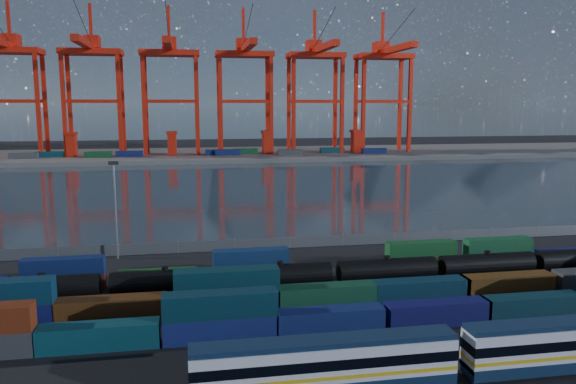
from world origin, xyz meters
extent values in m
plane|color=black|center=(0.00, 0.00, 0.00)|extent=(700.00, 700.00, 0.00)
plane|color=#2C3940|center=(0.00, 105.00, 0.01)|extent=(700.00, 700.00, 0.00)
cube|color=#514F4C|center=(0.00, 210.00, 1.00)|extent=(700.00, 70.00, 2.00)
cone|color=#1E2630|center=(-200.00, 1600.00, 260.00)|extent=(1100.00, 1100.00, 520.00)
cone|color=#1E2630|center=(200.00, 1600.00, 230.00)|extent=(1040.00, 1040.00, 460.00)
cone|color=#1E2630|center=(600.00, 1600.00, 190.00)|extent=(960.00, 960.00, 380.00)
cone|color=#1E2630|center=(950.00, 1600.00, 150.00)|extent=(840.00, 840.00, 300.00)
cube|color=silver|center=(-6.18, -23.45, 2.82)|extent=(24.31, 2.92, 3.70)
cube|color=#0F213A|center=(-6.18, -23.45, 0.88)|extent=(24.31, 2.98, 1.17)
cube|color=#0F213A|center=(-6.18, -23.45, 4.91)|extent=(24.31, 2.63, 0.49)
cube|color=gold|center=(-6.18, -23.45, 2.04)|extent=(24.34, 3.01, 0.35)
cube|color=black|center=(-6.18, -23.45, 3.21)|extent=(24.34, 3.01, 0.97)
cube|color=black|center=(2.33, -23.45, 0.34)|extent=(2.92, 1.95, 0.68)
cube|color=black|center=(11.31, -23.45, 0.34)|extent=(2.92, 1.95, 0.68)
cube|color=#0E3E4A|center=(-27.73, -10.14, 1.37)|extent=(12.63, 2.57, 2.74)
cube|color=navy|center=(-14.80, -10.14, 1.37)|extent=(12.63, 2.57, 2.74)
cube|color=#0B2C3A|center=(-14.80, -10.14, 4.11)|extent=(12.63, 2.57, 2.74)
cube|color=navy|center=(-2.35, -10.14, 1.37)|extent=(12.63, 2.57, 2.74)
cube|color=#0F114F|center=(10.92, -10.14, 1.37)|extent=(12.63, 2.57, 2.74)
cube|color=#0A2C38|center=(23.18, -10.14, 1.37)|extent=(12.63, 2.57, 2.74)
cube|color=#502B10|center=(-27.46, -2.08, 1.42)|extent=(13.07, 2.66, 2.83)
cube|color=maroon|center=(-13.52, -2.08, 1.42)|extent=(13.07, 2.66, 2.83)
cube|color=#0A2E38|center=(-13.52, -2.08, 4.25)|extent=(13.07, 2.66, 2.83)
cube|color=#12452A|center=(-0.78, -2.08, 1.42)|extent=(13.07, 2.66, 2.83)
cube|color=#0B2A3C|center=(12.26, -2.08, 1.42)|extent=(13.07, 2.66, 2.83)
cube|color=#573411|center=(24.80, -2.08, 1.42)|extent=(13.07, 2.66, 2.83)
cube|color=#511610|center=(-35.37, 10.09, 1.20)|extent=(11.06, 2.25, 2.40)
cube|color=#101F51|center=(-35.37, 10.09, 3.60)|extent=(11.06, 2.25, 2.40)
cube|color=#15511B|center=(-22.58, 10.09, 1.20)|extent=(11.06, 2.25, 2.40)
cube|color=#521B10|center=(-9.14, 10.09, 1.20)|extent=(11.06, 2.25, 2.40)
cube|color=navy|center=(-9.14, 10.09, 3.60)|extent=(11.06, 2.25, 2.40)
cube|color=#4C290F|center=(17.49, 10.09, 1.20)|extent=(11.06, 2.25, 2.40)
cube|color=#165523|center=(17.49, 10.09, 3.60)|extent=(11.06, 2.25, 2.40)
cube|color=#0E424B|center=(30.50, 10.09, 1.20)|extent=(11.06, 2.25, 2.40)
cube|color=#17572E|center=(30.50, 10.09, 3.60)|extent=(11.06, 2.25, 2.40)
cube|color=navy|center=(43.15, 10.09, 1.20)|extent=(11.06, 2.25, 2.40)
cylinder|color=black|center=(-36.79, 4.06, 2.52)|extent=(14.24, 3.18, 3.18)
cylinder|color=black|center=(-36.79, 4.06, 4.27)|extent=(0.88, 0.88, 0.55)
cube|color=black|center=(-36.79, 4.06, 0.77)|extent=(14.79, 2.19, 0.44)
cube|color=black|center=(-41.71, 4.06, 0.33)|extent=(2.74, 1.97, 0.66)
cube|color=black|center=(-31.86, 4.06, 0.33)|extent=(2.74, 1.97, 0.66)
cylinder|color=black|center=(-21.29, 4.06, 2.52)|extent=(14.24, 3.18, 3.18)
cylinder|color=black|center=(-21.29, 4.06, 4.27)|extent=(0.88, 0.88, 0.55)
cube|color=black|center=(-21.29, 4.06, 0.77)|extent=(14.79, 2.19, 0.44)
cube|color=black|center=(-26.21, 4.06, 0.33)|extent=(2.74, 1.97, 0.66)
cube|color=black|center=(-16.36, 4.06, 0.33)|extent=(2.74, 1.97, 0.66)
cylinder|color=black|center=(-5.79, 4.06, 2.52)|extent=(14.24, 3.18, 3.18)
cylinder|color=black|center=(-5.79, 4.06, 4.27)|extent=(0.88, 0.88, 0.55)
cube|color=black|center=(-5.79, 4.06, 0.77)|extent=(14.79, 2.19, 0.44)
cube|color=black|center=(-10.71, 4.06, 0.33)|extent=(2.74, 1.97, 0.66)
cube|color=black|center=(-0.86, 4.06, 0.33)|extent=(2.74, 1.97, 0.66)
cylinder|color=black|center=(9.71, 4.06, 2.52)|extent=(14.24, 3.18, 3.18)
cylinder|color=black|center=(9.71, 4.06, 4.27)|extent=(0.88, 0.88, 0.55)
cube|color=black|center=(9.71, 4.06, 0.77)|extent=(14.79, 2.19, 0.44)
cube|color=black|center=(4.79, 4.06, 0.33)|extent=(2.74, 1.97, 0.66)
cube|color=black|center=(14.64, 4.06, 0.33)|extent=(2.74, 1.97, 0.66)
cylinder|color=black|center=(25.21, 4.06, 2.52)|extent=(14.24, 3.18, 3.18)
cylinder|color=black|center=(25.21, 4.06, 4.27)|extent=(0.88, 0.88, 0.55)
cube|color=black|center=(25.21, 4.06, 0.77)|extent=(14.79, 2.19, 0.44)
cube|color=black|center=(20.29, 4.06, 0.33)|extent=(2.74, 1.97, 0.66)
cube|color=black|center=(30.14, 4.06, 0.33)|extent=(2.74, 1.97, 0.66)
cube|color=black|center=(35.79, 4.06, 0.33)|extent=(2.74, 1.97, 0.66)
cube|color=#595B5E|center=(0.00, 28.00, 1.00)|extent=(160.00, 0.06, 2.00)
cylinder|color=slate|center=(-40.00, 28.00, 1.10)|extent=(0.12, 0.12, 2.20)
cylinder|color=slate|center=(-30.00, 28.00, 1.10)|extent=(0.12, 0.12, 2.20)
cylinder|color=slate|center=(-20.00, 28.00, 1.10)|extent=(0.12, 0.12, 2.20)
cylinder|color=slate|center=(-10.00, 28.00, 1.10)|extent=(0.12, 0.12, 2.20)
cylinder|color=slate|center=(0.00, 28.00, 1.10)|extent=(0.12, 0.12, 2.20)
cylinder|color=slate|center=(10.00, 28.00, 1.10)|extent=(0.12, 0.12, 2.20)
cylinder|color=slate|center=(20.00, 28.00, 1.10)|extent=(0.12, 0.12, 2.20)
cylinder|color=slate|center=(30.00, 28.00, 1.10)|extent=(0.12, 0.12, 2.20)
cylinder|color=slate|center=(40.00, 28.00, 1.10)|extent=(0.12, 0.12, 2.20)
cylinder|color=slate|center=(50.00, 28.00, 1.10)|extent=(0.12, 0.12, 2.20)
cylinder|color=slate|center=(-30.00, 26.00, 8.00)|extent=(0.36, 0.36, 16.00)
cube|color=black|center=(-30.00, 26.00, 16.30)|extent=(1.60, 0.40, 0.60)
cube|color=red|center=(-82.95, 198.43, 24.65)|extent=(1.75, 1.75, 49.30)
cube|color=red|center=(-82.95, 211.57, 24.65)|extent=(1.75, 1.75, 49.30)
cube|color=red|center=(-95.00, 198.43, 27.11)|extent=(24.10, 1.53, 1.53)
cube|color=red|center=(-95.00, 211.57, 27.11)|extent=(24.10, 1.53, 1.53)
cube|color=red|center=(-95.00, 205.00, 49.30)|extent=(27.39, 15.34, 2.41)
cube|color=red|center=(-95.00, 209.38, 54.23)|extent=(6.57, 8.76, 5.48)
cube|color=red|center=(-95.00, 207.19, 62.44)|extent=(1.31, 1.31, 17.53)
cube|color=red|center=(-72.05, 198.43, 24.65)|extent=(1.75, 1.75, 49.30)
cube|color=red|center=(-72.05, 211.57, 24.65)|extent=(1.75, 1.75, 49.30)
cube|color=red|center=(-47.95, 198.43, 24.65)|extent=(1.75, 1.75, 49.30)
cube|color=red|center=(-47.95, 211.57, 24.65)|extent=(1.75, 1.75, 49.30)
cube|color=red|center=(-60.00, 198.43, 27.11)|extent=(24.10, 1.53, 1.53)
cube|color=red|center=(-60.00, 211.57, 27.11)|extent=(24.10, 1.53, 1.53)
cube|color=red|center=(-60.00, 205.00, 49.30)|extent=(27.39, 15.34, 2.41)
cube|color=red|center=(-60.00, 191.85, 51.49)|extent=(3.29, 52.58, 2.74)
cube|color=red|center=(-60.00, 209.38, 54.23)|extent=(6.57, 8.76, 5.48)
cube|color=red|center=(-60.00, 207.19, 62.44)|extent=(1.31, 1.31, 17.53)
cylinder|color=black|center=(-60.00, 189.22, 59.16)|extent=(0.26, 45.09, 14.87)
cube|color=red|center=(-37.05, 198.43, 24.65)|extent=(1.75, 1.75, 49.30)
cube|color=red|center=(-37.05, 211.57, 24.65)|extent=(1.75, 1.75, 49.30)
cube|color=red|center=(-12.95, 198.43, 24.65)|extent=(1.75, 1.75, 49.30)
cube|color=red|center=(-12.95, 211.57, 24.65)|extent=(1.75, 1.75, 49.30)
cube|color=red|center=(-25.00, 198.43, 27.11)|extent=(24.10, 1.53, 1.53)
cube|color=red|center=(-25.00, 211.57, 27.11)|extent=(24.10, 1.53, 1.53)
cube|color=red|center=(-25.00, 205.00, 49.30)|extent=(27.39, 15.34, 2.41)
cube|color=red|center=(-25.00, 191.85, 51.49)|extent=(3.29, 52.58, 2.74)
cube|color=red|center=(-25.00, 209.38, 54.23)|extent=(6.57, 8.76, 5.48)
cube|color=red|center=(-25.00, 207.19, 62.44)|extent=(1.31, 1.31, 17.53)
cylinder|color=black|center=(-25.00, 189.22, 59.16)|extent=(0.26, 45.09, 14.87)
cube|color=red|center=(-2.05, 198.43, 24.65)|extent=(1.75, 1.75, 49.30)
cube|color=red|center=(-2.05, 211.57, 24.65)|extent=(1.75, 1.75, 49.30)
cube|color=red|center=(22.05, 198.43, 24.65)|extent=(1.75, 1.75, 49.30)
cube|color=red|center=(22.05, 211.57, 24.65)|extent=(1.75, 1.75, 49.30)
cube|color=red|center=(10.00, 198.43, 27.11)|extent=(24.10, 1.53, 1.53)
cube|color=red|center=(10.00, 211.57, 27.11)|extent=(24.10, 1.53, 1.53)
cube|color=red|center=(10.00, 205.00, 49.30)|extent=(27.39, 15.34, 2.41)
cube|color=red|center=(10.00, 191.85, 51.49)|extent=(3.29, 52.58, 2.74)
cube|color=red|center=(10.00, 209.38, 54.23)|extent=(6.57, 8.76, 5.48)
cube|color=red|center=(10.00, 207.19, 62.44)|extent=(1.31, 1.31, 17.53)
cylinder|color=black|center=(10.00, 189.22, 59.16)|extent=(0.26, 45.09, 14.87)
cube|color=red|center=(32.95, 198.43, 24.65)|extent=(1.75, 1.75, 49.30)
cube|color=red|center=(32.95, 211.57, 24.65)|extent=(1.75, 1.75, 49.30)
cube|color=red|center=(57.05, 198.43, 24.65)|extent=(1.75, 1.75, 49.30)
cube|color=red|center=(57.05, 211.57, 24.65)|extent=(1.75, 1.75, 49.30)
cube|color=red|center=(45.00, 198.43, 27.11)|extent=(24.10, 1.53, 1.53)
cube|color=red|center=(45.00, 211.57, 27.11)|extent=(24.10, 1.53, 1.53)
cube|color=red|center=(45.00, 205.00, 49.30)|extent=(27.39, 15.34, 2.41)
cube|color=red|center=(45.00, 191.85, 51.49)|extent=(3.29, 52.58, 2.74)
cube|color=red|center=(45.00, 209.38, 54.23)|extent=(6.57, 8.76, 5.48)
cube|color=red|center=(45.00, 207.19, 62.44)|extent=(1.31, 1.31, 17.53)
cylinder|color=black|center=(45.00, 189.22, 59.16)|extent=(0.26, 45.09, 14.87)
cube|color=red|center=(67.95, 198.43, 24.65)|extent=(1.75, 1.75, 49.30)
cube|color=red|center=(67.95, 211.57, 24.65)|extent=(1.75, 1.75, 49.30)
cube|color=red|center=(92.05, 198.43, 24.65)|extent=(1.75, 1.75, 49.30)
cube|color=red|center=(92.05, 211.57, 24.65)|extent=(1.75, 1.75, 49.30)
cube|color=red|center=(80.00, 198.43, 27.11)|extent=(24.10, 1.53, 1.53)
cube|color=red|center=(80.00, 211.57, 27.11)|extent=(24.10, 1.53, 1.53)
cube|color=red|center=(80.00, 205.00, 49.30)|extent=(27.39, 15.34, 2.41)
cube|color=red|center=(80.00, 191.85, 51.49)|extent=(3.29, 52.58, 2.74)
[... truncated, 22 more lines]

